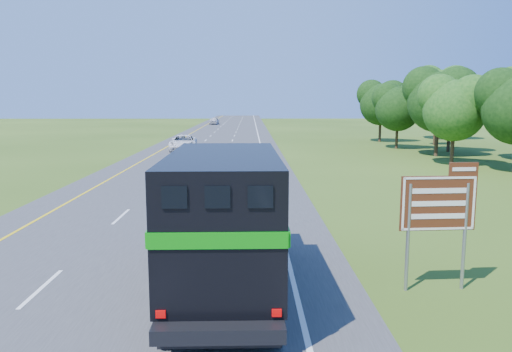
% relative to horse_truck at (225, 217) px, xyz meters
% --- Properties ---
extents(road, '(15.00, 260.00, 0.04)m').
position_rel_horse_truck_xyz_m(road, '(-3.51, 39.22, -2.16)').
color(road, '#38383A').
rests_on(road, ground).
extents(lane_markings, '(11.15, 260.00, 0.01)m').
position_rel_horse_truck_xyz_m(lane_markings, '(-3.51, 39.22, -2.13)').
color(lane_markings, yellow).
rests_on(lane_markings, road).
extents(horse_truck, '(3.00, 9.09, 4.00)m').
position_rel_horse_truck_xyz_m(horse_truck, '(0.00, 0.00, 0.00)').
color(horse_truck, black).
rests_on(horse_truck, road).
extents(white_suv, '(3.23, 6.25, 1.69)m').
position_rel_horse_truck_xyz_m(white_suv, '(-6.52, 40.40, -1.30)').
color(white_suv, silver).
rests_on(white_suv, road).
extents(far_car, '(2.22, 4.78, 1.58)m').
position_rel_horse_truck_xyz_m(far_car, '(-7.45, 100.57, -1.35)').
color(far_car, '#BBBBC2').
rests_on(far_car, road).
extents(exit_sign, '(2.18, 0.21, 3.70)m').
position_rel_horse_truck_xyz_m(exit_sign, '(6.04, 0.06, 0.22)').
color(exit_sign, gray).
rests_on(exit_sign, ground).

